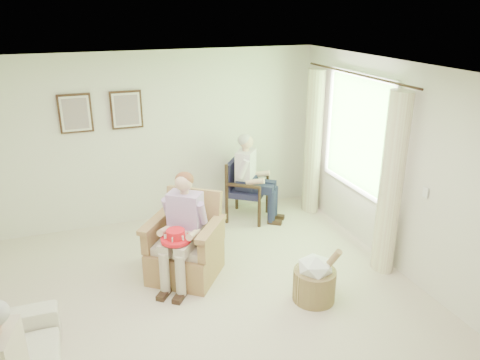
{
  "coord_description": "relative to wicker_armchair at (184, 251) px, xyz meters",
  "views": [
    {
      "loc": [
        -1.21,
        -4.1,
        3.22
      ],
      "look_at": [
        0.77,
        1.27,
        1.05
      ],
      "focal_mm": 35.0,
      "sensor_mm": 36.0,
      "label": 1
    }
  ],
  "objects": [
    {
      "name": "right_wall",
      "position": [
        2.59,
        -0.95,
        0.97
      ],
      "size": [
        0.04,
        5.5,
        2.6
      ],
      "primitive_type": "cube",
      "color": "silver",
      "rests_on": "ground"
    },
    {
      "name": "person_wicker",
      "position": [
        0.0,
        -0.14,
        0.46
      ],
      "size": [
        0.4,
        0.62,
        1.35
      ],
      "rotation": [
        0.0,
        0.0,
        -0.64
      ],
      "color": "#C1B29B",
      "rests_on": "ground"
    },
    {
      "name": "hatbox",
      "position": [
        1.27,
        -1.04,
        -0.05
      ],
      "size": [
        0.52,
        0.52,
        0.72
      ],
      "color": "tan",
      "rests_on": "ground"
    },
    {
      "name": "curtain_right",
      "position": [
        2.42,
        1.23,
        0.82
      ],
      "size": [
        0.34,
        0.34,
        2.3
      ],
      "primitive_type": "cylinder",
      "color": "beige",
      "rests_on": "ground"
    },
    {
      "name": "floor",
      "position": [
        0.09,
        -0.95,
        -0.33
      ],
      "size": [
        5.5,
        5.5,
        0.0
      ],
      "primitive_type": "plane",
      "color": "beige",
      "rests_on": "ground"
    },
    {
      "name": "wood_armchair",
      "position": [
        1.34,
        1.38,
        0.18
      ],
      "size": [
        0.61,
        0.57,
        0.93
      ],
      "rotation": [
        0.0,
        0.0,
        0.94
      ],
      "color": "black",
      "rests_on": "ground"
    },
    {
      "name": "curtain_left",
      "position": [
        2.42,
        -0.73,
        0.82
      ],
      "size": [
        0.34,
        0.34,
        2.3
      ],
      "primitive_type": "cylinder",
      "color": "beige",
      "rests_on": "ground"
    },
    {
      "name": "person_dark",
      "position": [
        1.34,
        1.22,
        0.45
      ],
      "size": [
        0.4,
        0.63,
        1.35
      ],
      "rotation": [
        0.0,
        0.0,
        0.94
      ],
      "color": "#1B1E3C",
      "rests_on": "ground"
    },
    {
      "name": "framed_print_left",
      "position": [
        -1.06,
        1.76,
        1.45
      ],
      "size": [
        0.45,
        0.05,
        0.55
      ],
      "color": "#382114",
      "rests_on": "back_wall"
    },
    {
      "name": "ceiling",
      "position": [
        0.09,
        -0.95,
        2.27
      ],
      "size": [
        5.0,
        5.5,
        0.02
      ],
      "primitive_type": "cube",
      "color": "white",
      "rests_on": "back_wall"
    },
    {
      "name": "red_hat",
      "position": [
        -0.16,
        -0.29,
        0.37
      ],
      "size": [
        0.35,
        0.35,
        0.14
      ],
      "color": "red",
      "rests_on": "person_wicker"
    },
    {
      "name": "back_wall",
      "position": [
        0.09,
        1.8,
        0.97
      ],
      "size": [
        5.0,
        0.04,
        2.6
      ],
      "primitive_type": "cube",
      "color": "silver",
      "rests_on": "ground"
    },
    {
      "name": "wicker_armchair",
      "position": [
        0.0,
        0.0,
        0.0
      ],
      "size": [
        0.82,
        0.81,
        1.05
      ],
      "rotation": [
        0.0,
        0.0,
        -0.64
      ],
      "color": "#A7824F",
      "rests_on": "ground"
    },
    {
      "name": "framed_print_right",
      "position": [
        -0.36,
        1.76,
        1.45
      ],
      "size": [
        0.45,
        0.05,
        0.55
      ],
      "color": "#382114",
      "rests_on": "back_wall"
    },
    {
      "name": "window",
      "position": [
        2.56,
        0.25,
        1.25
      ],
      "size": [
        0.13,
        2.5,
        1.63
      ],
      "color": "#2D6B23",
      "rests_on": "right_wall"
    }
  ]
}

